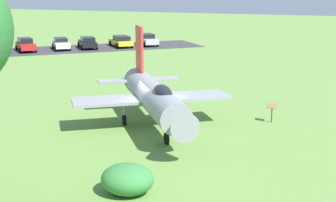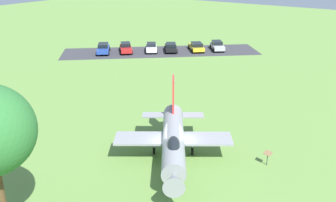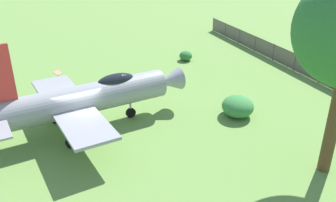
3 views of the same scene
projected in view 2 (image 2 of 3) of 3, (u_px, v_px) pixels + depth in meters
ground_plane at (173, 160)px, 29.21m from camera, size 200.00×200.00×0.00m
parking_strip at (161, 52)px, 62.56m from camera, size 26.84×29.46×0.00m
display_jet at (173, 141)px, 28.22m from camera, size 11.22×9.02×5.46m
info_plaque at (268, 155)px, 28.28m from camera, size 0.54×0.68×1.14m
parked_car_silver at (217, 46)px, 63.36m from camera, size 4.56×4.12×1.48m
parked_car_yellow at (196, 46)px, 62.82m from camera, size 4.79×4.53×1.42m
parked_car_black at (171, 47)px, 62.37m from camera, size 4.69×4.11×1.44m
parked_car_white at (151, 47)px, 62.21m from camera, size 4.27×3.85×1.40m
parked_car_red at (126, 48)px, 61.77m from camera, size 4.36×4.28×1.55m
parked_car_blue at (103, 48)px, 61.41m from camera, size 4.83×4.46×1.50m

